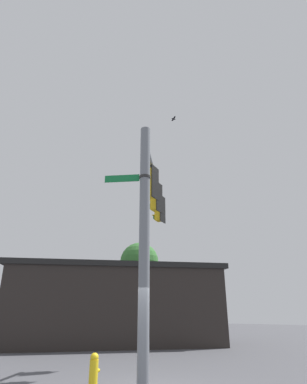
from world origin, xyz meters
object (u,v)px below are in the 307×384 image
(traffic_light_mid_outer, at_px, (159,209))
(street_name_sign, at_px, (135,178))
(fire_hydrant, at_px, (94,369))
(bird_flying, at_px, (174,119))
(traffic_light_nearest_pole, at_px, (150,183))
(traffic_light_mid_inner, at_px, (155,198))

(traffic_light_mid_outer, xyz_separation_m, street_name_sign, (-4.51, -1.35, -0.43))
(traffic_light_mid_outer, bearing_deg, street_name_sign, -163.30)
(street_name_sign, height_order, fire_hydrant, street_name_sign)
(fire_hydrant, bearing_deg, traffic_light_mid_outer, 0.16)
(bird_flying, bearing_deg, traffic_light_mid_outer, 57.22)
(traffic_light_nearest_pole, relative_size, traffic_light_mid_outer, 1.00)
(traffic_light_nearest_pole, bearing_deg, fire_hydrant, 138.73)
(street_name_sign, height_order, bird_flying, bird_flying)
(traffic_light_mid_inner, relative_size, traffic_light_mid_outer, 1.00)
(traffic_light_mid_inner, distance_m, bird_flying, 4.13)
(traffic_light_mid_outer, distance_m, street_name_sign, 4.73)
(street_name_sign, bearing_deg, traffic_light_mid_inner, 14.91)
(traffic_light_nearest_pole, height_order, street_name_sign, traffic_light_nearest_pole)
(traffic_light_nearest_pole, height_order, traffic_light_mid_outer, same)
(bird_flying, xyz_separation_m, fire_hydrant, (-3.48, 1.12, -9.78))
(traffic_light_mid_inner, xyz_separation_m, street_name_sign, (-3.03, -0.81, -0.43))
(traffic_light_mid_outer, relative_size, bird_flying, 4.40)
(street_name_sign, relative_size, bird_flying, 4.55)
(traffic_light_mid_inner, distance_m, fire_hydrant, 6.39)
(traffic_light_nearest_pole, distance_m, street_name_sign, 1.62)
(traffic_light_mid_outer, height_order, bird_flying, bird_flying)
(bird_flying, bearing_deg, fire_hydrant, 162.10)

